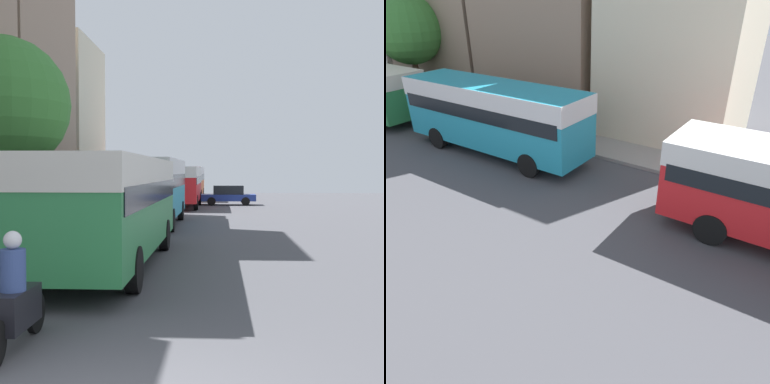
{
  "view_description": "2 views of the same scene",
  "coord_description": "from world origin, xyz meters",
  "views": [
    {
      "loc": [
        1.21,
        -5.11,
        2.57
      ],
      "look_at": [
        -0.43,
        25.89,
        1.39
      ],
      "focal_mm": 50.0,
      "sensor_mm": 36.0,
      "label": 1
    },
    {
      "loc": [
        9.4,
        32.35,
        6.78
      ],
      "look_at": [
        0.45,
        26.38,
        0.88
      ],
      "focal_mm": 35.0,
      "sensor_mm": 36.0,
      "label": 2
    }
  ],
  "objects": [
    {
      "name": "building_midblock",
      "position": [
        -9.6,
        10.24,
        5.07
      ],
      "size": [
        6.8,
        8.0,
        10.14
      ],
      "color": "gray",
      "rests_on": "ground_plane"
    },
    {
      "name": "building_end_row",
      "position": [
        -9.21,
        25.89,
        5.05
      ],
      "size": [
        6.01,
        6.44,
        10.11
      ],
      "color": "beige",
      "rests_on": "ground_plane"
    },
    {
      "name": "bus_following",
      "position": [
        -1.98,
        20.31,
        2.04
      ],
      "size": [
        2.49,
        9.11,
        3.15
      ],
      "color": "teal",
      "rests_on": "ground_plane"
    },
    {
      "name": "pedestrian_near_curb",
      "position": [
        -5.88,
        22.36,
        1.12
      ],
      "size": [
        0.33,
        0.33,
        1.85
      ],
      "color": "#232838",
      "rests_on": "sidewalk"
    },
    {
      "name": "street_tree",
      "position": [
        -5.21,
        10.32,
        4.52
      ],
      "size": [
        4.01,
        4.01,
        6.39
      ],
      "color": "brown",
      "rests_on": "sidewalk"
    }
  ]
}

